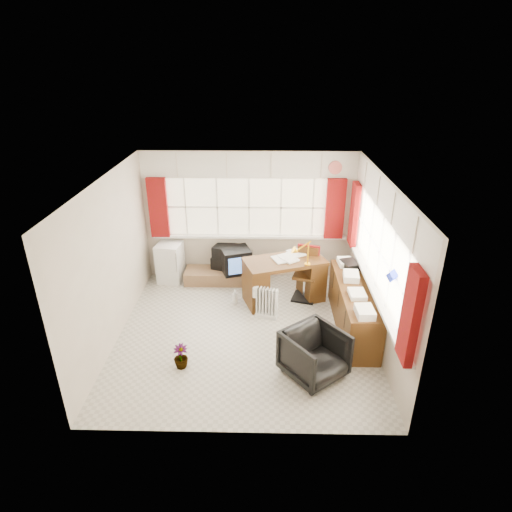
{
  "coord_description": "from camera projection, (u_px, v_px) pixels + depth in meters",
  "views": [
    {
      "loc": [
        0.29,
        -5.68,
        4.04
      ],
      "look_at": [
        0.16,
        0.55,
        1.11
      ],
      "focal_mm": 30.0,
      "sensor_mm": 36.0,
      "label": 1
    }
  ],
  "objects": [
    {
      "name": "window_back",
      "position": [
        249.0,
        233.0,
        8.22
      ],
      "size": [
        3.7,
        0.12,
        3.6
      ],
      "color": "#FFF1C9",
      "rests_on": "room_walls"
    },
    {
      "name": "overhead_cabinets",
      "position": [
        308.0,
        180.0,
        6.77
      ],
      "size": [
        3.98,
        3.98,
        0.48
      ],
      "color": "silver",
      "rests_on": "room_walls"
    },
    {
      "name": "ground",
      "position": [
        245.0,
        333.0,
        6.86
      ],
      "size": [
        4.0,
        4.0,
        0.0
      ],
      "primitive_type": "plane",
      "color": "beige",
      "rests_on": "ground"
    },
    {
      "name": "credenza",
      "position": [
        353.0,
        307.0,
        6.84
      ],
      "size": [
        0.5,
        2.0,
        0.85
      ],
      "color": "#5A3315",
      "rests_on": "ground"
    },
    {
      "name": "curtains",
      "position": [
        303.0,
        228.0,
        7.06
      ],
      "size": [
        3.83,
        3.83,
        1.15
      ],
      "color": "maroon",
      "rests_on": "room_walls"
    },
    {
      "name": "office_chair",
      "position": [
        314.0,
        354.0,
        5.82
      ],
      "size": [
        1.06,
        1.06,
        0.7
      ],
      "primitive_type": "imported",
      "rotation": [
        0.0,
        0.0,
        0.67
      ],
      "color": "black",
      "rests_on": "ground"
    },
    {
      "name": "hifi_stack",
      "position": [
        230.0,
        258.0,
        8.32
      ],
      "size": [
        0.75,
        0.61,
        0.46
      ],
      "color": "black",
      "rests_on": "tv_bench"
    },
    {
      "name": "task_chair",
      "position": [
        307.0,
        270.0,
        7.72
      ],
      "size": [
        0.51,
        0.53,
        0.98
      ],
      "color": "black",
      "rests_on": "ground"
    },
    {
      "name": "desk_lamp",
      "position": [
        308.0,
        248.0,
        7.16
      ],
      "size": [
        0.17,
        0.14,
        0.45
      ],
      "color": "#EDA20A",
      "rests_on": "desk"
    },
    {
      "name": "crt_tv",
      "position": [
        236.0,
        260.0,
        8.17
      ],
      "size": [
        0.65,
        0.62,
        0.47
      ],
      "color": "black",
      "rests_on": "tv_bench"
    },
    {
      "name": "flower_vase",
      "position": [
        181.0,
        356.0,
        6.04
      ],
      "size": [
        0.24,
        0.24,
        0.36
      ],
      "primitive_type": "imported",
      "rotation": [
        0.0,
        0.0,
        0.22
      ],
      "color": "black",
      "rests_on": "ground"
    },
    {
      "name": "room_walls",
      "position": [
        244.0,
        248.0,
        6.23
      ],
      "size": [
        4.0,
        4.0,
        4.0
      ],
      "color": "beige",
      "rests_on": "ground"
    },
    {
      "name": "mini_fridge",
      "position": [
        170.0,
        262.0,
        8.32
      ],
      "size": [
        0.51,
        0.52,
        0.78
      ],
      "color": "white",
      "rests_on": "ground"
    },
    {
      "name": "radiator",
      "position": [
        267.0,
        305.0,
        7.19
      ],
      "size": [
        0.4,
        0.25,
        0.55
      ],
      "color": "white",
      "rests_on": "ground"
    },
    {
      "name": "spray_bottle_a",
      "position": [
        235.0,
        296.0,
        7.64
      ],
      "size": [
        0.14,
        0.14,
        0.27
      ],
      "primitive_type": "imported",
      "rotation": [
        0.0,
        0.0,
        0.44
      ],
      "color": "white",
      "rests_on": "ground"
    },
    {
      "name": "spray_bottle_b",
      "position": [
        257.0,
        281.0,
        8.26
      ],
      "size": [
        0.1,
        0.1,
        0.18
      ],
      "primitive_type": "imported",
      "rotation": [
        0.0,
        0.0,
        -0.35
      ],
      "color": "#80BFB6",
      "rests_on": "ground"
    },
    {
      "name": "file_tray",
      "position": [
        350.0,
        264.0,
        7.3
      ],
      "size": [
        0.35,
        0.39,
        0.11
      ],
      "primitive_type": "cube",
      "rotation": [
        0.0,
        0.0,
        0.33
      ],
      "color": "black",
      "rests_on": "credenza"
    },
    {
      "name": "desk",
      "position": [
        284.0,
        278.0,
        7.61
      ],
      "size": [
        1.54,
        1.11,
        0.83
      ],
      "color": "#5A3315",
      "rests_on": "ground"
    },
    {
      "name": "window_right",
      "position": [
        374.0,
        283.0,
        6.42
      ],
      "size": [
        0.12,
        3.7,
        3.6
      ],
      "color": "#FFF1C9",
      "rests_on": "room_walls"
    },
    {
      "name": "tv_bench",
      "position": [
        221.0,
        276.0,
        8.38
      ],
      "size": [
        1.4,
        0.5,
        0.25
      ],
      "primitive_type": "cube",
      "color": "#8F6A47",
      "rests_on": "ground"
    }
  ]
}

